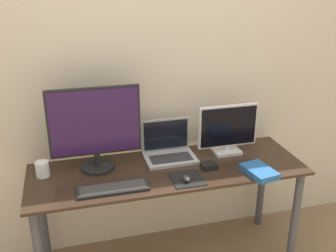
# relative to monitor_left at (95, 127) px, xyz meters

# --- Properties ---
(wall_back) EXTENTS (7.00, 0.05, 2.50)m
(wall_back) POSITION_rel_monitor_left_xyz_m (0.41, 0.23, 0.28)
(wall_back) COLOR beige
(wall_back) RESTS_ON ground_plane
(desk) EXTENTS (1.67, 0.56, 0.70)m
(desk) POSITION_rel_monitor_left_xyz_m (0.41, -0.11, -0.38)
(desk) COLOR #332319
(desk) RESTS_ON ground_plane
(monitor_left) EXTENTS (0.54, 0.20, 0.51)m
(monitor_left) POSITION_rel_monitor_left_xyz_m (0.00, 0.00, 0.00)
(monitor_left) COLOR black
(monitor_left) RESTS_ON desk
(monitor_right) EXTENTS (0.40, 0.12, 0.33)m
(monitor_right) POSITION_rel_monitor_left_xyz_m (0.84, 0.00, -0.10)
(monitor_right) COLOR silver
(monitor_right) RESTS_ON desk
(laptop) EXTENTS (0.32, 0.23, 0.24)m
(laptop) POSITION_rel_monitor_left_xyz_m (0.46, 0.04, -0.21)
(laptop) COLOR #ADADB2
(laptop) RESTS_ON desk
(keyboard) EXTENTS (0.40, 0.13, 0.02)m
(keyboard) POSITION_rel_monitor_left_xyz_m (0.05, -0.28, -0.26)
(keyboard) COLOR black
(keyboard) RESTS_ON desk
(mousepad) EXTENTS (0.19, 0.19, 0.00)m
(mousepad) POSITION_rel_monitor_left_xyz_m (0.49, -0.27, -0.27)
(mousepad) COLOR black
(mousepad) RESTS_ON desk
(mouse) EXTENTS (0.04, 0.07, 0.03)m
(mouse) POSITION_rel_monitor_left_xyz_m (0.47, -0.30, -0.25)
(mouse) COLOR #333333
(mouse) RESTS_ON mousepad
(book) EXTENTS (0.18, 0.24, 0.04)m
(book) POSITION_rel_monitor_left_xyz_m (0.91, -0.32, -0.25)
(book) COLOR #235B9E
(book) RESTS_ON desk
(mug) EXTENTS (0.08, 0.08, 0.09)m
(mug) POSITION_rel_monitor_left_xyz_m (-0.32, -0.01, -0.22)
(mug) COLOR white
(mug) RESTS_ON desk
(power_brick) EXTENTS (0.09, 0.07, 0.03)m
(power_brick) POSITION_rel_monitor_left_xyz_m (0.65, -0.18, -0.25)
(power_brick) COLOR black
(power_brick) RESTS_ON desk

